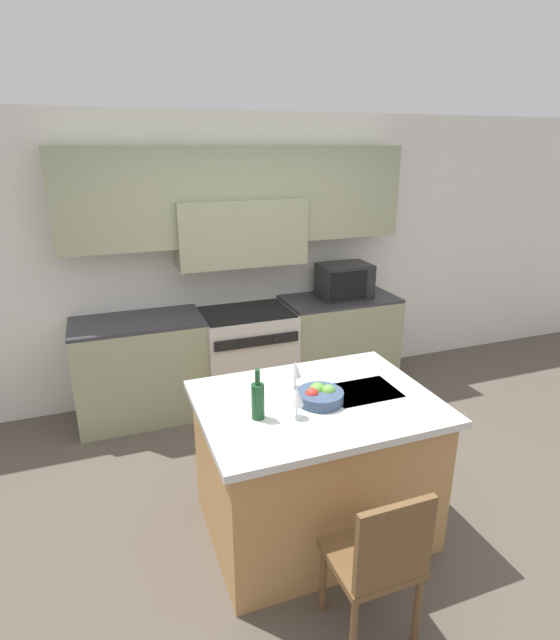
{
  "coord_description": "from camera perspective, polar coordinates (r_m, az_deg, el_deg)",
  "views": [
    {
      "loc": [
        -1.25,
        -2.59,
        2.4
      ],
      "look_at": [
        -0.05,
        0.64,
        1.19
      ],
      "focal_mm": 28.0,
      "sensor_mm": 36.0,
      "label": 1
    }
  ],
  "objects": [
    {
      "name": "microwave",
      "position": [
        5.05,
        7.37,
        4.46
      ],
      "size": [
        0.51,
        0.37,
        0.34
      ],
      "color": "black",
      "rests_on": "back_counter"
    },
    {
      "name": "kitchen_island",
      "position": [
        3.32,
        4.0,
        -16.16
      ],
      "size": [
        1.43,
        1.07,
        0.94
      ],
      "color": "#B7844C",
      "rests_on": "ground_plane"
    },
    {
      "name": "island_chair",
      "position": [
        2.72,
        11.34,
        -25.17
      ],
      "size": [
        0.42,
        0.4,
        0.91
      ],
      "color": "brown",
      "rests_on": "ground_plane"
    },
    {
      "name": "range_stove",
      "position": [
        4.88,
        -3.79,
        -4.14
      ],
      "size": [
        0.85,
        0.7,
        0.92
      ],
      "color": "beige",
      "rests_on": "ground_plane"
    },
    {
      "name": "back_cabinetry",
      "position": [
        4.81,
        -5.04,
        9.47
      ],
      "size": [
        10.0,
        0.46,
        2.7
      ],
      "color": "silver",
      "rests_on": "ground_plane"
    },
    {
      "name": "wine_bottle",
      "position": [
        2.83,
        -2.55,
        -9.12
      ],
      "size": [
        0.07,
        0.07,
        0.3
      ],
      "color": "#194723",
      "rests_on": "kitchen_island"
    },
    {
      "name": "wine_glass_near",
      "position": [
        2.82,
        1.94,
        -8.86
      ],
      "size": [
        0.08,
        0.08,
        0.19
      ],
      "color": "white",
      "rests_on": "kitchen_island"
    },
    {
      "name": "wine_glass_far",
      "position": [
        3.15,
        1.74,
        -5.71
      ],
      "size": [
        0.08,
        0.08,
        0.19
      ],
      "color": "white",
      "rests_on": "kitchen_island"
    },
    {
      "name": "fruit_bowl",
      "position": [
        3.04,
        4.58,
        -8.58
      ],
      "size": [
        0.28,
        0.28,
        0.11
      ],
      "color": "#384C6B",
      "rests_on": "kitchen_island"
    },
    {
      "name": "back_counter",
      "position": [
        4.9,
        -3.87,
        -3.91
      ],
      "size": [
        3.14,
        0.62,
        0.95
      ],
      "color": "gray",
      "rests_on": "ground_plane"
    },
    {
      "name": "ground_plane",
      "position": [
        3.75,
        4.42,
        -20.57
      ],
      "size": [
        10.0,
        10.0,
        0.0
      ],
      "primitive_type": "plane",
      "color": "brown"
    }
  ]
}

